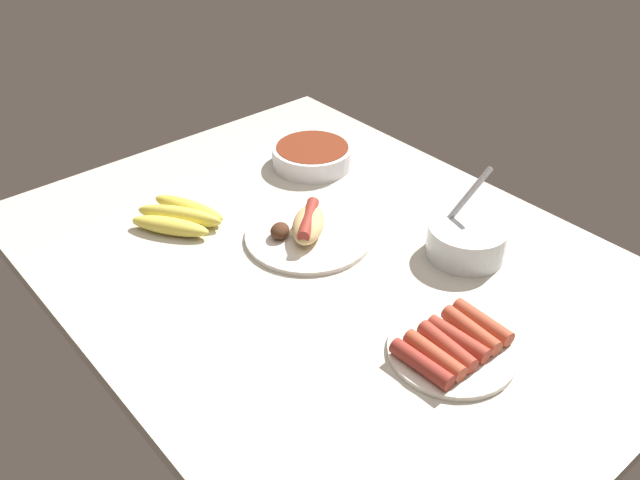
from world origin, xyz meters
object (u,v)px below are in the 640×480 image
Objects in this scene: bowl_chili at (312,155)px; banana_bunch at (180,216)px; bowl_coleslaw at (467,239)px; plate_hotdog_assembled at (307,231)px; plate_sausages at (452,346)px.

bowl_chili is 35.75cm from banana_bunch.
bowl_coleslaw is 30.07cm from plate_hotdog_assembled.
plate_hotdog_assembled is 29.30cm from bowl_chili.
bowl_chili is 0.93× the size of banana_bunch.
plate_hotdog_assembled is 1.35× the size of bowl_chili.
bowl_coleslaw is 0.86× the size of bowl_chili.
plate_hotdog_assembled reaches higher than plate_sausages.
plate_sausages is (-38.75, 2.80, -0.26)cm from plate_hotdog_assembled.
plate_hotdog_assembled reaches higher than banana_bunch.
bowl_coleslaw reaches higher than plate_sausages.
plate_hotdog_assembled is 1.26× the size of banana_bunch.
bowl_chili is at bearing -87.45° from banana_bunch.
bowl_chili is at bearing -20.24° from plate_sausages.
banana_bunch is (-1.59, 35.70, -0.78)cm from bowl_chili.
plate_sausages is at bearing -167.22° from banana_bunch.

